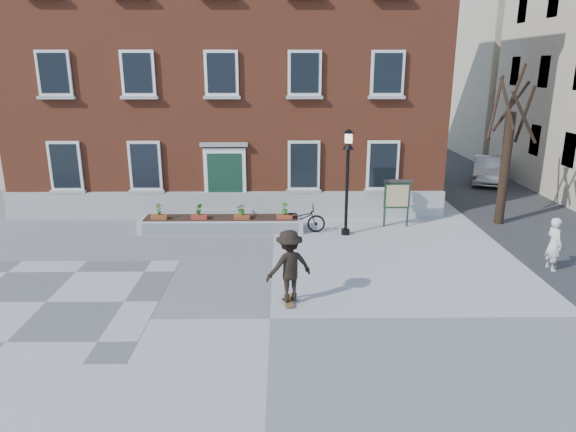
{
  "coord_description": "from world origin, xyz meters",
  "views": [
    {
      "loc": [
        0.31,
        -11.56,
        6.05
      ],
      "look_at": [
        0.5,
        4.0,
        1.5
      ],
      "focal_mm": 32.0,
      "sensor_mm": 36.0,
      "label": 1
    }
  ],
  "objects_px": {
    "bicycle": "(299,219)",
    "skateboarder": "(289,266)",
    "bystander": "(554,244)",
    "notice_board": "(397,195)",
    "lamp_post": "(348,168)",
    "parked_car": "(488,170)"
  },
  "relations": [
    {
      "from": "bystander",
      "to": "notice_board",
      "type": "distance_m",
      "value": 5.93
    },
    {
      "from": "bicycle",
      "to": "lamp_post",
      "type": "height_order",
      "value": "lamp_post"
    },
    {
      "from": "bystander",
      "to": "notice_board",
      "type": "bearing_deg",
      "value": 33.14
    },
    {
      "from": "bicycle",
      "to": "skateboarder",
      "type": "height_order",
      "value": "skateboarder"
    },
    {
      "from": "bicycle",
      "to": "parked_car",
      "type": "bearing_deg",
      "value": -49.84
    },
    {
      "from": "lamp_post",
      "to": "skateboarder",
      "type": "distance_m",
      "value": 6.34
    },
    {
      "from": "notice_board",
      "to": "skateboarder",
      "type": "xyz_separation_m",
      "value": [
        -4.27,
        -6.72,
        -0.22
      ]
    },
    {
      "from": "bicycle",
      "to": "notice_board",
      "type": "height_order",
      "value": "notice_board"
    },
    {
      "from": "lamp_post",
      "to": "notice_board",
      "type": "height_order",
      "value": "lamp_post"
    },
    {
      "from": "bicycle",
      "to": "lamp_post",
      "type": "relative_size",
      "value": 0.51
    },
    {
      "from": "bystander",
      "to": "lamp_post",
      "type": "bearing_deg",
      "value": 51.74
    },
    {
      "from": "bicycle",
      "to": "bystander",
      "type": "xyz_separation_m",
      "value": [
        7.68,
        -3.81,
        0.31
      ]
    },
    {
      "from": "bicycle",
      "to": "skateboarder",
      "type": "relative_size",
      "value": 0.99
    },
    {
      "from": "bicycle",
      "to": "bystander",
      "type": "bearing_deg",
      "value": -115.56
    },
    {
      "from": "skateboarder",
      "to": "lamp_post",
      "type": "bearing_deg",
      "value": 69.13
    },
    {
      "from": "bystander",
      "to": "skateboarder",
      "type": "height_order",
      "value": "skateboarder"
    },
    {
      "from": "bicycle",
      "to": "parked_car",
      "type": "relative_size",
      "value": 0.47
    },
    {
      "from": "notice_board",
      "to": "skateboarder",
      "type": "relative_size",
      "value": 0.93
    },
    {
      "from": "bicycle",
      "to": "notice_board",
      "type": "xyz_separation_m",
      "value": [
        3.82,
        0.67,
        0.74
      ]
    },
    {
      "from": "lamp_post",
      "to": "skateboarder",
      "type": "bearing_deg",
      "value": -110.87
    },
    {
      "from": "parked_car",
      "to": "bicycle",
      "type": "bearing_deg",
      "value": -120.4
    },
    {
      "from": "lamp_post",
      "to": "notice_board",
      "type": "xyz_separation_m",
      "value": [
        2.08,
        0.96,
        -1.28
      ]
    }
  ]
}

